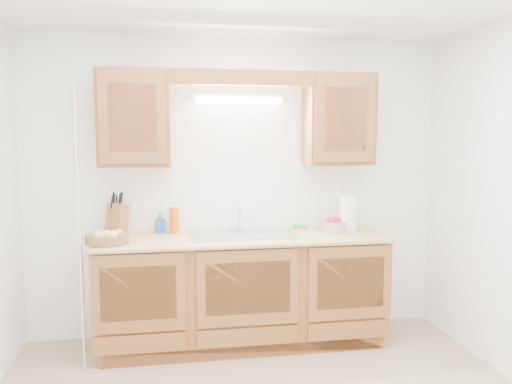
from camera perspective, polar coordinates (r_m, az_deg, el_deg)
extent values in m
cube|color=white|center=(4.26, -2.13, 0.47)|extent=(3.50, 0.02, 2.50)
cube|color=white|center=(1.38, 14.12, -12.13)|extent=(3.50, 0.02, 2.50)
cube|color=brown|center=(4.13, -1.55, -11.22)|extent=(2.20, 0.60, 0.86)
cube|color=tan|center=(4.00, -1.54, -5.26)|extent=(2.30, 0.63, 0.04)
cube|color=brown|center=(4.05, -13.72, 8.14)|extent=(0.55, 0.33, 0.75)
cube|color=brown|center=(4.26, 9.38, 8.14)|extent=(0.55, 0.33, 0.75)
cube|color=brown|center=(3.95, -1.60, 12.95)|extent=(2.20, 0.05, 0.12)
cylinder|color=white|center=(4.15, -2.00, 10.42)|extent=(0.70, 0.05, 0.05)
cube|color=white|center=(4.18, -2.05, 10.80)|extent=(0.76, 0.06, 0.05)
cube|color=#9E9EA3|center=(4.02, -1.58, -4.89)|extent=(0.84, 0.46, 0.01)
cube|color=#9E9EA3|center=(4.01, -4.56, -6.13)|extent=(0.39, 0.40, 0.16)
cube|color=#9E9EA3|center=(4.07, 1.37, -5.94)|extent=(0.39, 0.40, 0.16)
cylinder|color=silver|center=(4.21, -1.95, -4.14)|extent=(0.06, 0.06, 0.04)
cylinder|color=silver|center=(4.20, -1.95, -3.06)|extent=(0.02, 0.02, 0.16)
cylinder|color=silver|center=(4.13, -1.87, -1.94)|extent=(0.02, 0.12, 0.02)
cylinder|color=white|center=(4.22, -0.33, -3.56)|extent=(0.03, 0.03, 0.12)
cylinder|color=silver|center=(3.76, -19.49, -4.52)|extent=(0.03, 0.03, 2.00)
cube|color=white|center=(4.48, 10.04, -0.62)|extent=(0.08, 0.01, 0.12)
cylinder|color=olive|center=(3.86, -16.65, -5.11)|extent=(0.36, 0.36, 0.06)
sphere|color=#D8C67F|center=(3.83, -17.51, -4.80)|extent=(0.08, 0.08, 0.08)
sphere|color=#D8C67F|center=(3.81, -16.09, -4.82)|extent=(0.08, 0.08, 0.08)
sphere|color=tan|center=(3.88, -15.43, -4.61)|extent=(0.07, 0.07, 0.07)
sphere|color=#B01421|center=(3.91, -16.82, -4.59)|extent=(0.07, 0.07, 0.07)
sphere|color=#72A53F|center=(3.90, -17.90, -4.66)|extent=(0.07, 0.07, 0.07)
sphere|color=#D8C67F|center=(3.85, -16.68, -4.73)|extent=(0.08, 0.08, 0.08)
sphere|color=#B01421|center=(3.93, -16.13, -4.52)|extent=(0.07, 0.07, 0.07)
cube|color=brown|center=(4.16, -15.58, -3.05)|extent=(0.19, 0.24, 0.28)
cylinder|color=black|center=(4.12, -16.14, -1.11)|extent=(0.03, 0.04, 0.10)
cylinder|color=black|center=(4.12, -15.68, -1.04)|extent=(0.03, 0.04, 0.10)
cylinder|color=black|center=(4.11, -15.21, -0.98)|extent=(0.03, 0.04, 0.10)
cylinder|color=black|center=(4.16, -15.92, -0.86)|extent=(0.03, 0.04, 0.10)
cylinder|color=black|center=(4.16, -15.31, -0.80)|extent=(0.03, 0.04, 0.10)
cylinder|color=black|center=(4.20, -16.02, -0.70)|extent=(0.03, 0.04, 0.10)
cylinder|color=black|center=(4.19, -15.11, -0.63)|extent=(0.03, 0.04, 0.10)
cylinder|color=#DE510C|center=(4.13, -9.36, -3.17)|extent=(0.10, 0.10, 0.22)
cylinder|color=white|center=(4.12, -9.39, -1.61)|extent=(0.07, 0.07, 0.01)
imported|color=#2350B3|center=(4.18, -10.90, -3.46)|extent=(0.09, 0.09, 0.16)
cube|color=#CC333F|center=(4.35, 5.08, -4.06)|extent=(0.14, 0.11, 0.01)
cube|color=green|center=(4.35, 5.09, -3.92)|extent=(0.14, 0.11, 0.02)
cylinder|color=silver|center=(4.25, 10.46, -4.34)|extent=(0.17, 0.17, 0.01)
cylinder|color=silver|center=(4.23, 10.50, -2.07)|extent=(0.02, 0.02, 0.35)
cylinder|color=white|center=(4.23, 10.50, -2.29)|extent=(0.19, 0.19, 0.29)
sphere|color=silver|center=(4.20, 10.55, 0.28)|extent=(0.02, 0.02, 0.02)
cylinder|color=silver|center=(4.21, 8.74, -3.85)|extent=(0.25, 0.25, 0.09)
sphere|color=#B01421|center=(4.19, 8.39, -3.25)|extent=(0.06, 0.06, 0.06)
sphere|color=#B01421|center=(4.23, 9.03, -3.19)|extent=(0.06, 0.06, 0.06)
sphere|color=#B01421|center=(4.18, 8.87, -3.30)|extent=(0.06, 0.06, 0.06)
sphere|color=#B01421|center=(4.20, 9.30, -3.26)|extent=(0.06, 0.06, 0.06)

